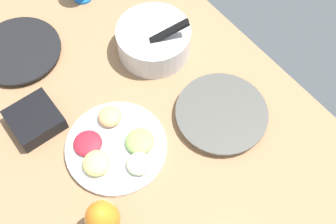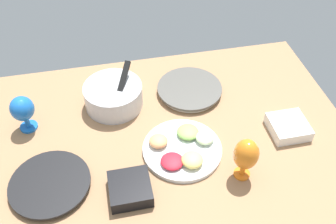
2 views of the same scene
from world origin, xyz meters
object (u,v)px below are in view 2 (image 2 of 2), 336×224
dinner_plate_right (190,90)px  fruit_platter (183,148)px  dinner_plate_left (50,184)px  mixing_bowl (114,95)px  square_bowl_white (288,126)px  hurricane_glass_orange (246,155)px  hurricane_glass_blue (23,110)px  square_bowl_black (130,188)px

dinner_plate_right → fruit_platter: (-10.98, -32.90, 0.26)cm
dinner_plate_left → mixing_bowl: bearing=54.4°
dinner_plate_right → square_bowl_white: size_ratio=1.97×
hurricane_glass_orange → hurricane_glass_blue: hurricane_glass_orange is taller
hurricane_glass_orange → square_bowl_white: hurricane_glass_orange is taller
mixing_bowl → hurricane_glass_orange: 63.57cm
dinner_plate_left → mixing_bowl: 47.01cm
dinner_plate_right → square_bowl_black: 58.46cm
fruit_platter → hurricane_glass_orange: bearing=-39.2°
fruit_platter → hurricane_glass_orange: 26.20cm
square_bowl_black → square_bowl_white: square_bowl_black is taller
fruit_platter → hurricane_glass_blue: hurricane_glass_blue is taller
hurricane_glass_orange → mixing_bowl: bearing=131.7°
fruit_platter → hurricane_glass_blue: bearing=157.0°
mixing_bowl → hurricane_glass_blue: mixing_bowl is taller
hurricane_glass_orange → dinner_plate_right: bearing=99.3°
mixing_bowl → fruit_platter: mixing_bowl is taller
dinner_plate_left → hurricane_glass_orange: bearing=-7.6°
square_bowl_black → square_bowl_white: size_ratio=0.99×
dinner_plate_left → hurricane_glass_blue: 34.01cm
square_bowl_black → square_bowl_white: bearing=13.8°
square_bowl_white → hurricane_glass_blue: bearing=167.2°
square_bowl_black → square_bowl_white: 69.26cm
dinner_plate_left → hurricane_glass_orange: 70.75cm
fruit_platter → hurricane_glass_orange: hurricane_glass_orange is taller
hurricane_glass_blue → square_bowl_black: (37.01, -40.25, -7.34)cm
mixing_bowl → hurricane_glass_blue: bearing=-169.8°
mixing_bowl → hurricane_glass_orange: bearing=-48.3°
mixing_bowl → hurricane_glass_orange: hurricane_glass_orange is taller
hurricane_glass_orange → hurricane_glass_blue: 88.42cm
hurricane_glass_blue → dinner_plate_left: bearing=-73.9°
hurricane_glass_orange → square_bowl_white: size_ratio=1.24×
mixing_bowl → fruit_platter: 39.65cm
mixing_bowl → fruit_platter: bearing=-53.9°
fruit_platter → hurricane_glass_blue: size_ratio=1.90×
fruit_platter → dinner_plate_right: bearing=71.5°
mixing_bowl → square_bowl_white: (67.91, -30.32, -2.90)cm
dinner_plate_right → fruit_platter: size_ratio=0.94×
hurricane_glass_orange → hurricane_glass_blue: bearing=152.6°
square_bowl_white → square_bowl_black: bearing=-166.2°
mixing_bowl → hurricane_glass_blue: (-36.37, -6.55, 4.74)cm
mixing_bowl → hurricane_glass_blue: size_ratio=1.54×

